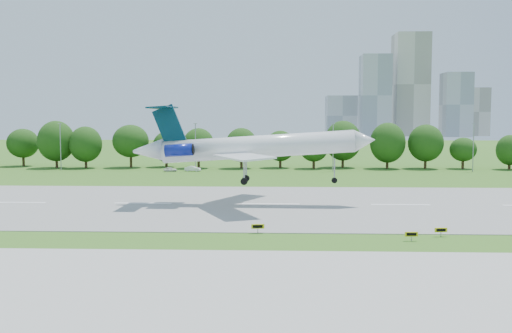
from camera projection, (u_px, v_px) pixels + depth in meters
name	position (u px, v px, depth m)	size (l,w,h in m)	color
ground	(268.00, 238.00, 63.47)	(600.00, 600.00, 0.00)	#36671B
runway	(271.00, 204.00, 88.36)	(400.00, 45.00, 0.08)	gray
taxiway	(263.00, 284.00, 45.54)	(400.00, 23.00, 0.08)	#ADADA8
tree_line	(274.00, 145.00, 154.57)	(288.40, 8.40, 10.40)	#382314
light_poles	(264.00, 146.00, 144.70)	(175.90, 0.25, 12.19)	gray
skyline	(405.00, 97.00, 445.98)	(127.00, 52.00, 80.00)	#B2B2B7
airliner	(246.00, 146.00, 87.80)	(37.58, 27.40, 12.28)	white
taxi_sign_left	(258.00, 227.00, 65.97)	(1.53, 0.40, 1.07)	gray
taxi_sign_centre	(441.00, 230.00, 64.09)	(1.44, 0.35, 1.01)	gray
taxi_sign_right	(411.00, 234.00, 61.78)	(1.43, 0.26, 1.00)	gray
service_vehicle_a	(193.00, 169.00, 144.94)	(1.40, 4.01, 1.32)	white
service_vehicle_b	(170.00, 169.00, 143.82)	(1.33, 3.31, 1.13)	silver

